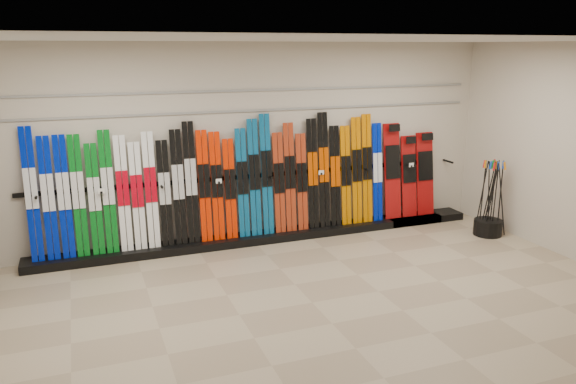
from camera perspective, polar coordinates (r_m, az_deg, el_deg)
name	(u,v)px	position (r m, az deg, el deg)	size (l,w,h in m)	color
floor	(312,303)	(6.75, 2.47, -11.16)	(8.00, 8.00, 0.00)	gray
back_wall	(248,144)	(8.55, -4.04, 4.92)	(8.00, 8.00, 0.00)	beige
ceiling	(315,39)	(6.08, 2.78, 15.23)	(8.00, 8.00, 0.00)	silver
ski_rack_base	(268,236)	(8.77, -2.04, -4.53)	(8.00, 0.40, 0.12)	black
skis	(224,184)	(8.38, -6.55, 0.82)	(5.37, 0.22, 1.84)	#0019B0
snowboards	(408,174)	(9.70, 12.14, 1.84)	(0.95, 0.24, 1.58)	#990C0C
pole_bin	(488,227)	(9.54, 19.63, -3.40)	(0.44, 0.44, 0.25)	black
ski_poles	(491,198)	(9.44, 19.93, -0.54)	(0.33, 0.38, 1.18)	black
slatwall_rail_0	(248,111)	(8.46, -4.06, 8.23)	(7.60, 0.02, 0.03)	gray
slatwall_rail_1	(248,90)	(8.44, -4.10, 10.26)	(7.60, 0.02, 0.03)	gray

